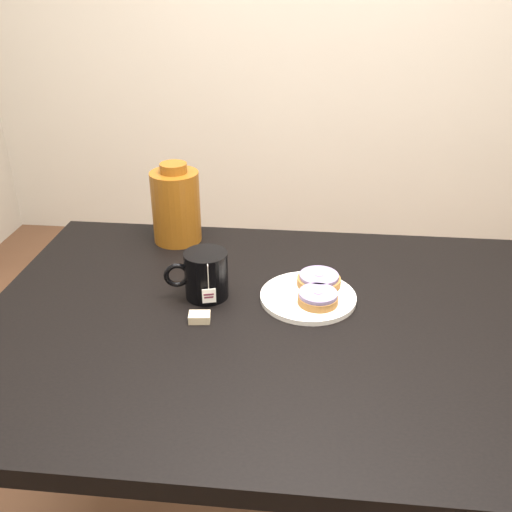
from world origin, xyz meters
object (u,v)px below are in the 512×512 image
(bagel_front, at_px, (318,298))
(teabag_pouch, at_px, (199,317))
(table, at_px, (304,351))
(plate, at_px, (308,296))
(mug, at_px, (205,275))
(bagel_back, at_px, (319,280))
(bagel_package, at_px, (176,206))

(bagel_front, bearing_deg, teabag_pouch, -162.23)
(table, height_order, teabag_pouch, teabag_pouch)
(plate, xyz_separation_m, mug, (-0.23, -0.01, 0.05))
(bagel_back, xyz_separation_m, mug, (-0.25, -0.06, 0.03))
(table, relative_size, bagel_front, 15.22)
(bagel_back, relative_size, teabag_pouch, 3.13)
(bagel_front, bearing_deg, bagel_package, 141.16)
(plate, height_order, bagel_package, bagel_package)
(mug, height_order, bagel_package, bagel_package)
(table, xyz_separation_m, bagel_back, (0.03, 0.13, 0.11))
(bagel_back, distance_m, mug, 0.26)
(plate, distance_m, teabag_pouch, 0.25)
(table, distance_m, teabag_pouch, 0.24)
(bagel_back, distance_m, teabag_pouch, 0.30)
(plate, bearing_deg, teabag_pouch, -153.95)
(bagel_package, bearing_deg, table, -45.10)
(table, xyz_separation_m, bagel_front, (0.02, 0.05, 0.11))
(plate, height_order, mug, mug)
(table, relative_size, bagel_back, 9.94)
(plate, bearing_deg, bagel_package, 142.55)
(mug, bearing_deg, bagel_package, 98.96)
(plate, relative_size, bagel_package, 0.99)
(bagel_front, xyz_separation_m, mug, (-0.25, 0.02, 0.03))
(bagel_front, distance_m, mug, 0.25)
(mug, bearing_deg, bagel_front, -20.93)
(table, height_order, bagel_front, bagel_front)
(plate, distance_m, bagel_back, 0.06)
(bagel_back, bearing_deg, bagel_front, -91.25)
(table, height_order, bagel_package, bagel_package)
(teabag_pouch, bearing_deg, mug, 92.67)
(bagel_back, distance_m, bagel_front, 0.08)
(mug, height_order, teabag_pouch, mug)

